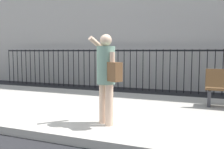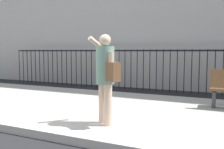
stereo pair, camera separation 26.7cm
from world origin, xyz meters
TOP-DOWN VIEW (x-y plane):
  - ground_plane at (0.00, 0.00)m, footprint 60.00×60.00m
  - sidewalk at (0.00, 2.20)m, footprint 28.00×4.40m
  - iron_fence at (0.00, 5.90)m, footprint 12.03×0.04m
  - pedestrian_on_phone at (1.28, 0.84)m, footprint 0.72×0.62m

SIDE VIEW (x-z plane):
  - ground_plane at x=0.00m, z-range 0.00..0.00m
  - sidewalk at x=0.00m, z-range 0.00..0.15m
  - iron_fence at x=0.00m, z-range 0.22..1.82m
  - pedestrian_on_phone at x=1.28m, z-range 0.29..1.97m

